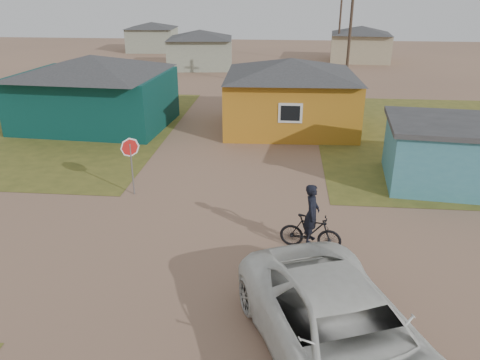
% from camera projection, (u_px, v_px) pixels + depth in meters
% --- Properties ---
extents(ground, '(120.00, 120.00, 0.00)m').
position_uv_depth(ground, '(206.00, 258.00, 13.96)').
color(ground, '#976F57').
extents(grass_nw, '(20.00, 18.00, 0.00)m').
position_uv_depth(grass_nw, '(3.00, 125.00, 27.10)').
color(grass_nw, olive).
rests_on(grass_nw, ground).
extents(house_teal, '(8.93, 7.08, 4.00)m').
position_uv_depth(house_teal, '(94.00, 90.00, 26.29)').
color(house_teal, '#093430').
rests_on(house_teal, ground).
extents(house_yellow, '(7.72, 6.76, 3.90)m').
position_uv_depth(house_yellow, '(290.00, 93.00, 25.83)').
color(house_yellow, '#B8761C').
rests_on(house_yellow, ground).
extents(shed_turquoise, '(6.71, 4.93, 2.60)m').
position_uv_depth(shed_turquoise, '(467.00, 154.00, 18.61)').
color(shed_turquoise, teal).
rests_on(shed_turquoise, ground).
extents(house_pale_west, '(7.04, 6.15, 3.60)m').
position_uv_depth(house_pale_west, '(200.00, 48.00, 44.98)').
color(house_pale_west, gray).
rests_on(house_pale_west, ground).
extents(house_beige_east, '(6.95, 6.05, 3.60)m').
position_uv_depth(house_beige_east, '(360.00, 43.00, 49.12)').
color(house_beige_east, tan).
rests_on(house_beige_east, ground).
extents(house_pale_north, '(6.28, 5.81, 3.40)m').
position_uv_depth(house_pale_north, '(152.00, 36.00, 56.73)').
color(house_pale_north, gray).
rests_on(house_pale_north, ground).
extents(utility_pole_near, '(1.40, 0.20, 8.00)m').
position_uv_depth(utility_pole_near, '(349.00, 38.00, 32.01)').
color(utility_pole_near, '#433228').
rests_on(utility_pole_near, ground).
extents(utility_pole_far, '(1.40, 0.20, 8.00)m').
position_uv_depth(utility_pole_far, '(340.00, 21.00, 46.61)').
color(utility_pole_far, '#433228').
rests_on(utility_pole_far, ground).
extents(stop_sign, '(0.73, 0.25, 2.29)m').
position_uv_depth(stop_sign, '(131.00, 153.00, 17.56)').
color(stop_sign, gray).
rests_on(stop_sign, ground).
extents(cyclist, '(1.96, 0.90, 2.14)m').
position_uv_depth(cyclist, '(311.00, 226.00, 14.15)').
color(cyclist, black).
rests_on(cyclist, ground).
extents(vehicle, '(5.10, 7.12, 1.80)m').
position_uv_depth(vehicle, '(344.00, 335.00, 9.58)').
color(vehicle, white).
rests_on(vehicle, ground).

